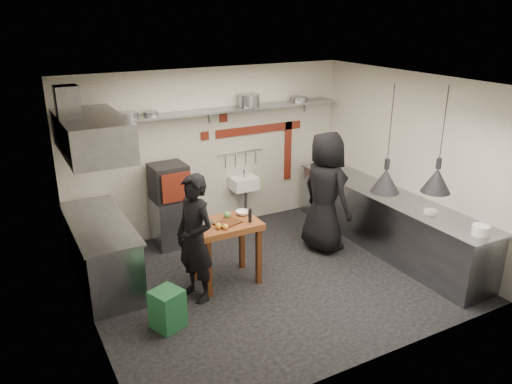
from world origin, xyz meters
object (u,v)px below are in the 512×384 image
oven_stand (172,222)px  prep_table (226,252)px  chef_left (195,239)px  chef_right (325,192)px  combi_oven (169,182)px  green_bin (167,309)px

oven_stand → prep_table: size_ratio=0.87×
prep_table → chef_left: chef_left is taller
chef_left → chef_right: bearing=82.3°
combi_oven → chef_left: chef_left is taller
chef_left → green_bin: bearing=-68.5°
chef_left → chef_right: chef_right is taller
green_bin → chef_left: bearing=38.9°
oven_stand → chef_right: size_ratio=0.41×
oven_stand → green_bin: size_ratio=1.60×
prep_table → chef_right: size_ratio=0.47×
green_bin → combi_oven: bearing=69.3°
prep_table → chef_right: (1.84, 0.22, 0.51)m
green_bin → chef_left: size_ratio=0.29×
combi_oven → green_bin: 2.48m
combi_oven → chef_left: bearing=-100.0°
oven_stand → combi_oven: size_ratio=1.38×
combi_oven → green_bin: (-0.82, -2.18, -0.84)m
prep_table → chef_left: (-0.53, -0.19, 0.41)m
combi_oven → chef_right: (2.12, -1.31, -0.12)m
green_bin → chef_right: (2.94, 0.87, 0.72)m
green_bin → oven_stand: bearing=68.9°
oven_stand → green_bin: oven_stand is taller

